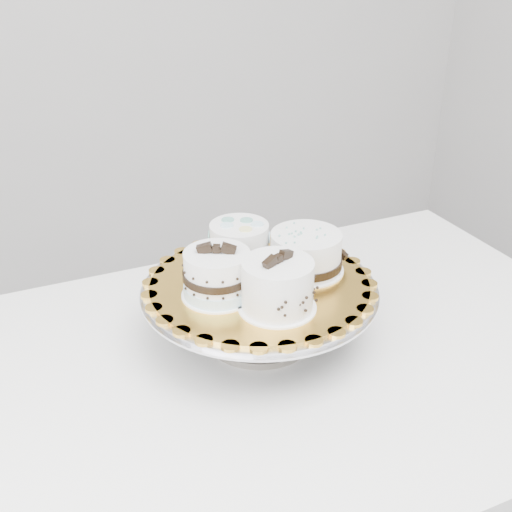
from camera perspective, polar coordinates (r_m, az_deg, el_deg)
name	(u,v)px	position (r m, az deg, el deg)	size (l,w,h in m)	color
table	(287,390)	(1.13, 2.79, -11.84)	(1.18, 0.80, 0.75)	white
cake_stand	(260,302)	(1.07, 0.31, -4.12)	(0.39, 0.39, 0.11)	gray
cake_board	(260,283)	(1.05, 0.32, -2.46)	(0.36, 0.36, 0.01)	gold
cake_swirl	(277,287)	(0.97, 1.92, -2.74)	(0.14, 0.14, 0.10)	white
cake_banded	(217,276)	(1.00, -3.45, -1.78)	(0.14, 0.14, 0.09)	white
cake_dots	(239,244)	(1.09, -1.49, 1.09)	(0.12, 0.12, 0.08)	white
cake_ribbon	(306,253)	(1.08, 4.50, 0.24)	(0.15, 0.15, 0.07)	white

